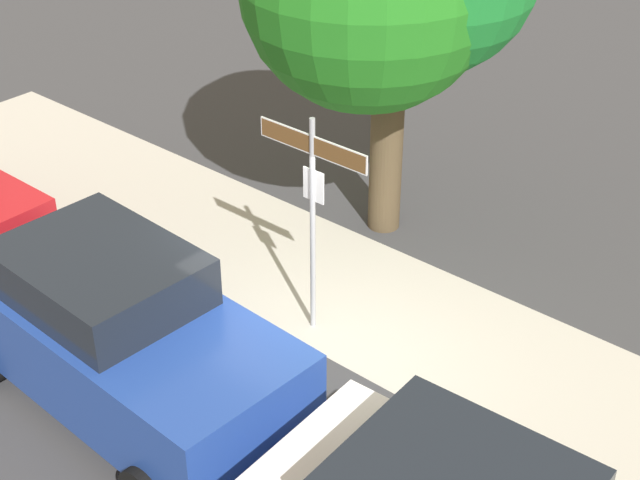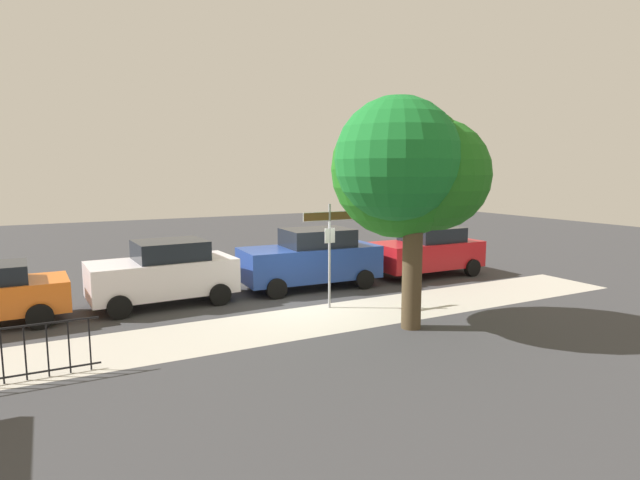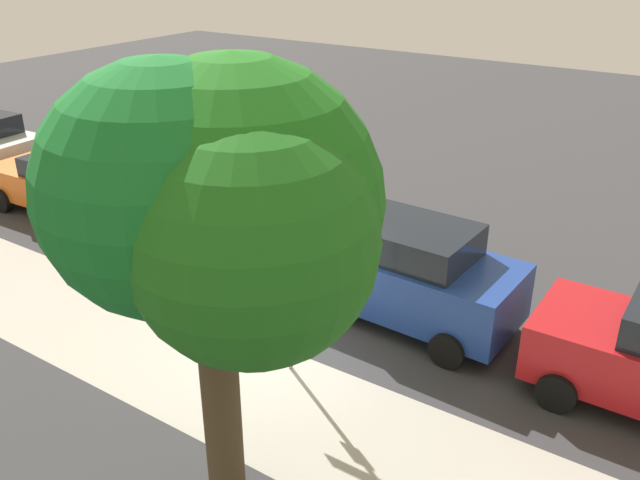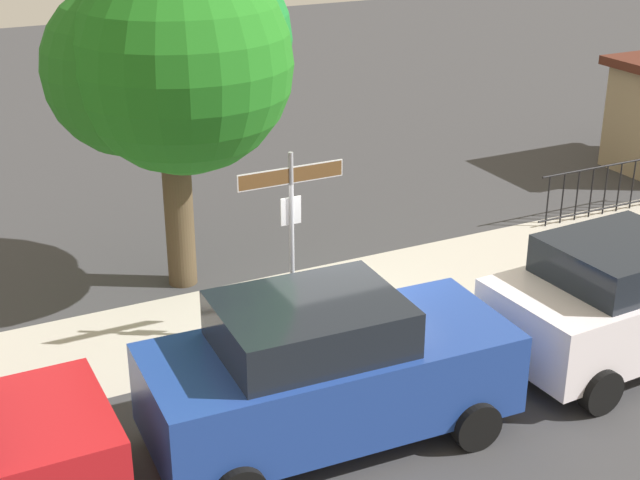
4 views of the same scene
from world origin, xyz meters
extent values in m
plane|color=#38383A|center=(0.00, 0.00, 0.00)|extent=(60.00, 60.00, 0.00)
cube|color=#B4ADA0|center=(2.00, 1.30, 0.00)|extent=(24.00, 2.60, 0.00)
cylinder|color=#9EA0A5|center=(-0.53, 0.40, 1.49)|extent=(0.07, 0.07, 2.98)
cube|color=brown|center=(-0.53, 0.40, 2.64)|extent=(1.62, 0.02, 0.22)
cube|color=white|center=(-0.53, 0.40, 2.64)|extent=(1.65, 0.02, 0.25)
cube|color=silver|center=(-0.53, 0.42, 2.09)|extent=(0.32, 0.02, 0.42)
cylinder|color=#4B3C27|center=(-1.40, 3.05, 1.55)|extent=(0.49, 0.49, 3.09)
cylinder|color=black|center=(-4.60, -1.01, 0.32)|extent=(0.64, 0.22, 0.64)
cube|color=navy|center=(-1.20, -2.15, 0.86)|extent=(4.67, 2.09, 1.07)
cube|color=black|center=(-1.48, -2.14, 1.69)|extent=(2.27, 1.76, 0.59)
cylinder|color=black|center=(0.40, -1.27, 0.32)|extent=(0.65, 0.25, 0.64)
cylinder|color=black|center=(-2.72, -1.14, 0.32)|extent=(0.65, 0.25, 0.64)
cylinder|color=black|center=(2.16, -1.33, 0.32)|extent=(0.65, 0.25, 0.64)
camera|label=1|loc=(6.12, -7.20, 7.59)|focal=53.49mm
camera|label=2|loc=(6.50, 13.09, 3.91)|focal=29.10mm
camera|label=3|loc=(-6.19, 8.02, 6.83)|focal=37.61mm
camera|label=4|loc=(-5.74, -10.96, 6.93)|focal=51.91mm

